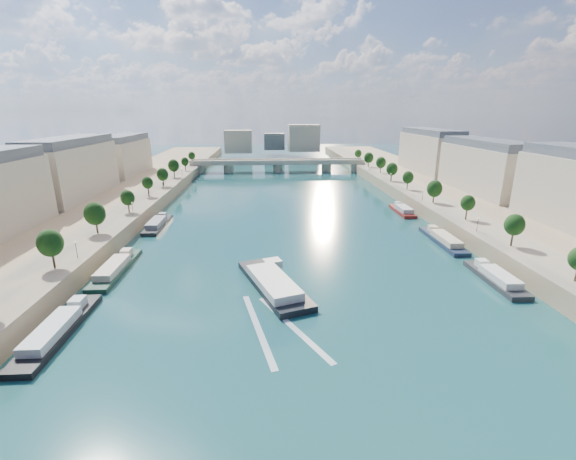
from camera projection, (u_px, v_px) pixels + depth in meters
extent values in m
plane|color=#0D3539|center=(291.00, 235.00, 123.69)|extent=(700.00, 700.00, 0.00)
cube|color=#9E8460|center=(60.00, 232.00, 119.01)|extent=(44.00, 520.00, 5.00)
cube|color=#9E8460|center=(509.00, 224.00, 126.88)|extent=(44.00, 520.00, 5.00)
cube|color=gray|center=(108.00, 223.00, 119.07)|extent=(14.00, 520.00, 0.10)
cube|color=gray|center=(466.00, 218.00, 125.30)|extent=(14.00, 520.00, 0.10)
cylinder|color=#382B1E|center=(57.00, 257.00, 86.22)|extent=(0.50, 0.50, 3.82)
ellipsoid|color=black|center=(54.00, 242.00, 85.15)|extent=(4.80, 4.80, 5.52)
cylinder|color=#382B1E|center=(101.00, 227.00, 109.09)|extent=(0.50, 0.50, 3.82)
ellipsoid|color=black|center=(99.00, 214.00, 108.03)|extent=(4.80, 4.80, 5.52)
cylinder|color=#382B1E|center=(129.00, 206.00, 131.97)|extent=(0.50, 0.50, 3.82)
ellipsoid|color=black|center=(128.00, 196.00, 130.91)|extent=(4.80, 4.80, 5.52)
cylinder|color=#382B1E|center=(149.00, 192.00, 154.85)|extent=(0.50, 0.50, 3.82)
ellipsoid|color=black|center=(148.00, 183.00, 153.78)|extent=(4.80, 4.80, 5.52)
cylinder|color=#382B1E|center=(164.00, 182.00, 177.73)|extent=(0.50, 0.50, 3.82)
ellipsoid|color=black|center=(163.00, 174.00, 176.66)|extent=(4.80, 4.80, 5.52)
cylinder|color=#382B1E|center=(176.00, 174.00, 200.61)|extent=(0.50, 0.50, 3.82)
ellipsoid|color=black|center=(175.00, 167.00, 199.54)|extent=(4.80, 4.80, 5.52)
cylinder|color=#382B1E|center=(185.00, 167.00, 223.49)|extent=(0.50, 0.50, 3.82)
ellipsoid|color=black|center=(184.00, 161.00, 222.42)|extent=(4.80, 4.80, 5.52)
cylinder|color=#382B1E|center=(192.00, 162.00, 246.37)|extent=(0.50, 0.50, 3.82)
ellipsoid|color=black|center=(192.00, 156.00, 245.30)|extent=(4.80, 4.80, 5.52)
cylinder|color=#382B1E|center=(509.00, 237.00, 99.86)|extent=(0.50, 0.50, 3.82)
ellipsoid|color=black|center=(511.00, 224.00, 98.79)|extent=(4.80, 4.80, 5.52)
cylinder|color=#382B1E|center=(463.00, 214.00, 122.74)|extent=(0.50, 0.50, 3.82)
ellipsoid|color=black|center=(465.00, 203.00, 121.67)|extent=(4.80, 4.80, 5.52)
cylinder|color=#382B1E|center=(432.00, 197.00, 145.61)|extent=(0.50, 0.50, 3.82)
ellipsoid|color=black|center=(433.00, 188.00, 144.55)|extent=(4.80, 4.80, 5.52)
cylinder|color=#382B1E|center=(410.00, 186.00, 168.49)|extent=(0.50, 0.50, 3.82)
ellipsoid|color=black|center=(410.00, 178.00, 167.43)|extent=(4.80, 4.80, 5.52)
cylinder|color=#382B1E|center=(392.00, 177.00, 191.37)|extent=(0.50, 0.50, 3.82)
ellipsoid|color=black|center=(393.00, 169.00, 190.30)|extent=(4.80, 4.80, 5.52)
cylinder|color=#382B1E|center=(379.00, 170.00, 214.25)|extent=(0.50, 0.50, 3.82)
ellipsoid|color=black|center=(379.00, 163.00, 213.18)|extent=(4.80, 4.80, 5.52)
cylinder|color=#382B1E|center=(368.00, 164.00, 237.13)|extent=(0.50, 0.50, 3.82)
ellipsoid|color=black|center=(368.00, 158.00, 236.06)|extent=(4.80, 4.80, 5.52)
cylinder|color=#382B1E|center=(359.00, 159.00, 260.01)|extent=(0.50, 0.50, 3.82)
ellipsoid|color=black|center=(359.00, 154.00, 258.94)|extent=(4.80, 4.80, 5.52)
cylinder|color=black|center=(77.00, 251.00, 90.14)|extent=(0.14, 0.14, 4.00)
sphere|color=#FFE5B2|center=(75.00, 242.00, 89.52)|extent=(0.36, 0.36, 0.36)
cylinder|color=black|center=(133.00, 209.00, 128.27)|extent=(0.14, 0.14, 4.00)
sphere|color=#FFE5B2|center=(132.00, 203.00, 127.65)|extent=(0.36, 0.36, 0.36)
cylinder|color=black|center=(163.00, 186.00, 166.40)|extent=(0.14, 0.14, 4.00)
sphere|color=#FFE5B2|center=(162.00, 182.00, 165.78)|extent=(0.36, 0.36, 0.36)
cylinder|color=black|center=(182.00, 172.00, 204.53)|extent=(0.14, 0.14, 4.00)
sphere|color=#FFE5B2|center=(182.00, 168.00, 203.91)|extent=(0.36, 0.36, 0.36)
cylinder|color=black|center=(477.00, 225.00, 110.18)|extent=(0.14, 0.14, 4.00)
sphere|color=#FFE5B2|center=(478.00, 218.00, 109.56)|extent=(0.36, 0.36, 0.36)
cylinder|color=black|center=(423.00, 196.00, 148.31)|extent=(0.14, 0.14, 4.00)
sphere|color=#FFE5B2|center=(423.00, 190.00, 147.69)|extent=(0.36, 0.36, 0.36)
cylinder|color=black|center=(390.00, 178.00, 186.44)|extent=(0.14, 0.14, 4.00)
sphere|color=#FFE5B2|center=(391.00, 174.00, 185.82)|extent=(0.36, 0.36, 0.36)
cylinder|color=black|center=(369.00, 167.00, 224.57)|extent=(0.14, 0.14, 4.00)
sphere|color=#FFE5B2|center=(369.00, 163.00, 223.95)|extent=(0.36, 0.36, 0.36)
cube|color=#BBAB90|center=(73.00, 172.00, 153.67)|extent=(16.00, 52.00, 20.00)
cube|color=#474C54|center=(68.00, 142.00, 150.22)|extent=(14.72, 50.44, 3.20)
cube|color=#BBAB90|center=(124.00, 156.00, 208.96)|extent=(16.00, 52.00, 20.00)
cube|color=#474C54|center=(121.00, 134.00, 205.51)|extent=(14.72, 50.44, 3.20)
cube|color=#BBAB90|center=(485.00, 168.00, 162.96)|extent=(16.00, 52.00, 20.00)
cube|color=#474C54|center=(489.00, 140.00, 159.52)|extent=(14.72, 50.44, 3.20)
cube|color=#BBAB90|center=(429.00, 154.00, 218.25)|extent=(16.00, 52.00, 20.00)
cube|color=#474C54|center=(431.00, 133.00, 214.81)|extent=(14.72, 50.44, 3.20)
cube|color=#BBAB90|center=(239.00, 141.00, 318.08)|extent=(22.00, 18.00, 18.00)
cube|color=#BBAB90|center=(304.00, 138.00, 330.02)|extent=(26.00, 20.00, 22.00)
cube|color=#474C54|center=(274.00, 141.00, 344.14)|extent=(18.00, 16.00, 14.00)
cube|color=#C1B79E|center=(278.00, 162.00, 250.15)|extent=(112.00, 11.00, 2.20)
cube|color=#C1B79E|center=(278.00, 161.00, 244.93)|extent=(112.00, 0.80, 0.90)
cube|color=#C1B79E|center=(278.00, 159.00, 254.47)|extent=(112.00, 0.80, 0.90)
cylinder|color=#C1B79E|center=(229.00, 168.00, 249.50)|extent=(6.40, 6.40, 5.00)
cylinder|color=#C1B79E|center=(278.00, 168.00, 251.25)|extent=(6.40, 6.40, 5.00)
cylinder|color=#C1B79E|center=(326.00, 168.00, 253.00)|extent=(6.40, 6.40, 5.00)
cube|color=#C1B79E|center=(197.00, 169.00, 248.40)|extent=(6.00, 12.00, 5.00)
cube|color=#C1B79E|center=(356.00, 167.00, 254.09)|extent=(6.00, 12.00, 5.00)
cube|color=black|center=(273.00, 285.00, 87.33)|extent=(17.32, 29.62, 2.04)
cube|color=silver|center=(273.00, 282.00, 84.58)|extent=(12.56, 19.72, 1.83)
cube|color=silver|center=(272.00, 263.00, 94.92)|extent=(4.99, 4.60, 1.80)
cube|color=silver|center=(258.00, 328.00, 71.07)|extent=(6.91, 25.62, 0.04)
cube|color=silver|center=(292.00, 327.00, 71.42)|extent=(12.77, 23.76, 0.04)
cube|color=black|center=(59.00, 332.00, 69.23)|extent=(5.00, 25.74, 1.80)
cube|color=silver|center=(51.00, 330.00, 66.76)|extent=(4.10, 14.16, 1.60)
cube|color=silver|center=(78.00, 302.00, 76.05)|extent=(2.50, 3.09, 1.80)
cube|color=#16372A|center=(117.00, 270.00, 95.97)|extent=(5.00, 25.75, 1.80)
cube|color=beige|center=(113.00, 267.00, 93.50)|extent=(4.10, 14.16, 1.60)
cube|color=beige|center=(126.00, 252.00, 102.80)|extent=(2.50, 3.09, 1.80)
cube|color=#232326|center=(158.00, 226.00, 133.13)|extent=(5.00, 22.99, 1.80)
cube|color=gray|center=(156.00, 222.00, 130.88)|extent=(4.10, 12.64, 1.60)
cube|color=gray|center=(163.00, 215.00, 139.17)|extent=(2.50, 2.76, 1.80)
cube|color=#2B2C2E|center=(495.00, 280.00, 90.30)|extent=(5.00, 20.70, 1.80)
cube|color=silver|center=(500.00, 276.00, 88.22)|extent=(4.10, 11.38, 1.60)
cube|color=silver|center=(482.00, 263.00, 95.69)|extent=(2.50, 2.48, 1.80)
cube|color=#1B273C|center=(443.00, 242.00, 116.92)|extent=(5.00, 25.21, 1.80)
cube|color=beige|center=(446.00, 238.00, 114.49)|extent=(4.10, 13.87, 1.60)
cube|color=beige|center=(433.00, 229.00, 123.59)|extent=(2.50, 3.03, 1.80)
cube|color=maroon|center=(402.00, 212.00, 151.15)|extent=(5.00, 19.06, 1.80)
cube|color=#A3A7AE|center=(404.00, 209.00, 149.19)|extent=(4.10, 10.48, 1.60)
cube|color=#A3A7AE|center=(398.00, 204.00, 156.06)|extent=(2.50, 2.29, 1.80)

